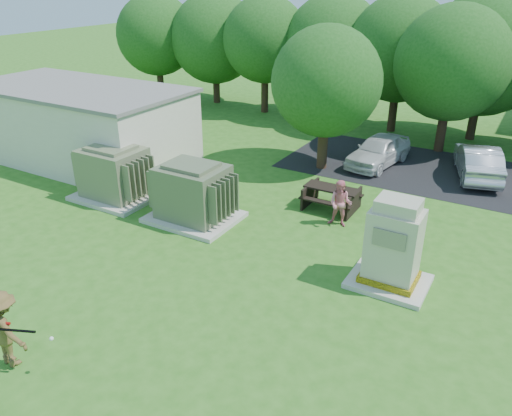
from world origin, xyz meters
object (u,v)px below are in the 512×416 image
Objects in this scene: generator_cabinet at (393,248)px; car_silver_a at (478,161)px; transformer_right at (193,194)px; person_at_picnic at (340,204)px; batter at (5,329)px; transformer_left at (114,174)px; picnic_table at (332,195)px; car_white at (379,150)px.

car_silver_a is (0.81, 9.81, -0.43)m from generator_cabinet.
transformer_right is 1.83× the size of person_at_picnic.
person_at_picnic is at bearing -107.44° from batter.
transformer_left reaches higher than picnic_table.
car_white is 0.94× the size of car_silver_a.
transformer_left is at bearing -56.56° from batter.
person_at_picnic is at bearing 14.28° from transformer_left.
batter is 1.13× the size of person_at_picnic.
transformer_right is 0.71× the size of car_silver_a.
transformer_right is (3.70, 0.00, 0.00)m from transformer_left.
person_at_picnic is 0.39× the size of car_silver_a.
generator_cabinet is at bearing -52.22° from person_at_picnic.
transformer_left is 3.70m from transformer_right.
transformer_left is at bearing -171.61° from person_at_picnic.
batter is 18.48m from car_silver_a.
transformer_right is 7.11m from generator_cabinet.
batter is (-6.29, -7.26, -0.21)m from generator_cabinet.
generator_cabinet reaches higher than transformer_left.
generator_cabinet is 3.66m from person_at_picnic.
car_white is (-3.25, 9.13, -0.45)m from generator_cabinet.
car_white is (7.54, 8.60, -0.29)m from transformer_left.
picnic_table is 1.20× the size of person_at_picnic.
transformer_left is 0.71× the size of car_silver_a.
transformer_left is 10.81m from generator_cabinet.
generator_cabinet is (7.09, -0.54, 0.16)m from transformer_right.
batter is at bearing -130.91° from generator_cabinet.
generator_cabinet is at bearing -2.84° from transformer_left.
transformer_left is 1.83× the size of person_at_picnic.
transformer_left is 9.00m from batter.
generator_cabinet is 9.60m from batter.
generator_cabinet is at bearing 69.54° from car_silver_a.
transformer_left is 1.63× the size of batter.
transformer_right is at bearing 175.69° from generator_cabinet.
car_silver_a is (3.33, 7.17, -0.12)m from person_at_picnic.
batter reaches higher than car_silver_a.
transformer_right is at bearing -161.17° from person_at_picnic.
picnic_table is at bearing 131.11° from generator_cabinet.
batter is (4.50, -7.79, -0.05)m from transformer_left.
car_silver_a is (11.60, 9.27, -0.27)m from transformer_left.
transformer_right reaches higher than car_white.
car_silver_a is at bearing 55.96° from picnic_table.
car_white is at bearing 109.61° from generator_cabinet.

